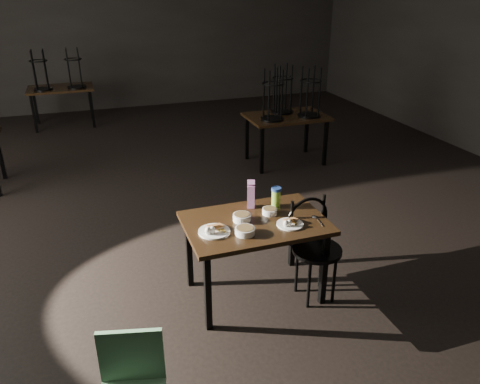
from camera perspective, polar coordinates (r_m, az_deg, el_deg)
name	(u,v)px	position (r m, az deg, el deg)	size (l,w,h in m)	color
room	(177,14)	(4.78, -7.65, 20.70)	(12.00, 12.04, 3.22)	black
main_table	(255,229)	(4.04, 1.86, -4.54)	(1.20, 0.80, 0.75)	black
plate_left	(214,230)	(3.82, -3.19, -4.65)	(0.26, 0.26, 0.09)	white
plate_right	(290,223)	(3.95, 6.11, -3.78)	(0.23, 0.23, 0.07)	white
bowl_near	(242,217)	(3.99, 0.22, -3.09)	(0.15, 0.15, 0.06)	white
bowl_far	(270,211)	(4.11, 3.63, -2.32)	(0.13, 0.13, 0.05)	white
bowl_big	(245,231)	(3.79, 0.61, -4.74)	(0.16, 0.16, 0.06)	white
juice_carton	(251,195)	(4.18, 1.35, -0.32)	(0.09, 0.09, 0.27)	#901A82
water_bottle	(276,198)	(4.19, 4.41, -0.70)	(0.12, 0.12, 0.20)	#97D23D
spoon	(315,218)	(4.09, 9.18, -3.11)	(0.05, 0.21, 0.01)	silver
bentwood_chair	(313,241)	(4.17, 8.89, -5.91)	(0.44, 0.43, 0.91)	black
bg_table_right	(287,114)	(7.19, 5.74, 9.46)	(1.20, 0.80, 1.48)	black
bg_table_far	(60,88)	(9.73, -21.06, 11.79)	(1.20, 0.80, 1.48)	black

